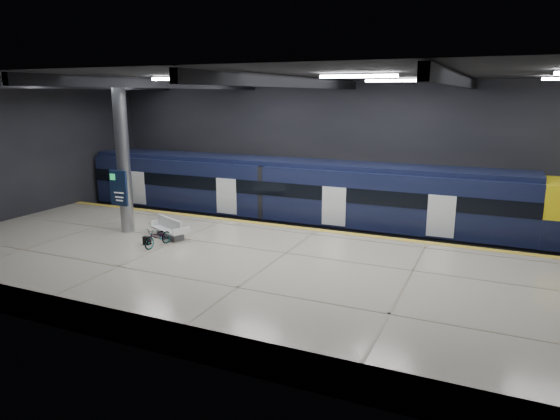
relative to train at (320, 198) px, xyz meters
The scene contains 10 objects.
ground 5.93m from the train, 80.93° to the right, with size 30.00×30.00×0.00m, color black.
room_shell 6.66m from the train, 80.94° to the right, with size 30.10×16.10×8.05m.
platform 8.18m from the train, 83.73° to the right, with size 30.00×11.00×1.10m, color #B8AF9B.
safety_strip 3.04m from the train, 72.27° to the right, with size 30.00×0.40×0.01m, color gold.
rails 2.16m from the train, ahead, with size 30.00×1.52×0.16m.
train is the anchor object (origin of this frame).
bench 8.10m from the train, 125.45° to the right, with size 2.18×1.59×0.89m.
bicycle 9.01m from the train, 118.89° to the right, with size 0.54×1.54×0.81m, color #99999E.
pannier_bag 9.33m from the train, 122.13° to the right, with size 0.30×0.18×0.35m, color black.
info_column 9.95m from the train, 137.51° to the right, with size 0.90×0.78×6.90m.
Camera 1 is at (7.59, -18.51, 7.31)m, focal length 32.00 mm.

